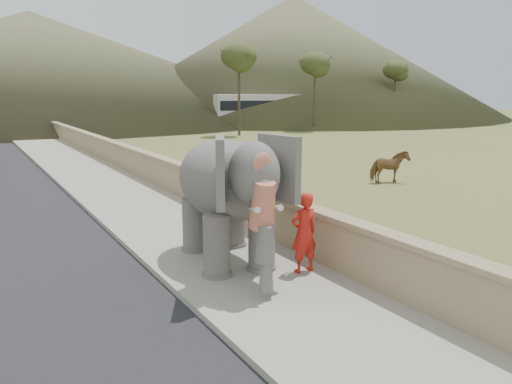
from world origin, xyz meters
TOP-DOWN VIEW (x-y plane):
  - ground at (0.00, 0.00)m, footprint 160.00×160.00m
  - walkway at (0.00, 10.00)m, footprint 3.00×120.00m
  - parapet at (1.65, 10.00)m, footprint 0.30×120.00m
  - cow at (9.71, 7.22)m, footprint 1.60×0.96m
  - distant_car at (19.35, 34.11)m, footprint 4.55×3.33m
  - bus_white at (21.77, 34.88)m, footprint 11.26×5.46m
  - bus_orange at (32.96, 33.74)m, footprint 11.25×4.06m
  - hill_right at (36.00, 52.00)m, footprint 56.00×56.00m
  - hill_far at (5.00, 70.00)m, footprint 80.00×80.00m
  - elephant_and_man at (0.02, 2.13)m, footprint 2.40×3.84m
  - trees at (0.48, 27.43)m, footprint 47.02×42.10m

SIDE VIEW (x-z plane):
  - ground at x=0.00m, z-range 0.00..0.00m
  - walkway at x=0.00m, z-range 0.00..0.15m
  - parapet at x=1.65m, z-range 0.00..1.10m
  - cow at x=9.71m, z-range 0.00..1.27m
  - distant_car at x=19.35m, z-range 0.00..1.44m
  - elephant_and_man at x=0.02m, z-range 0.14..2.75m
  - bus_white at x=21.77m, z-range 0.00..3.10m
  - bus_orange at x=32.96m, z-range 0.00..3.10m
  - trees at x=0.48m, z-range -0.32..7.60m
  - hill_far at x=5.00m, z-range 0.00..14.00m
  - hill_right at x=36.00m, z-range 0.00..16.00m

